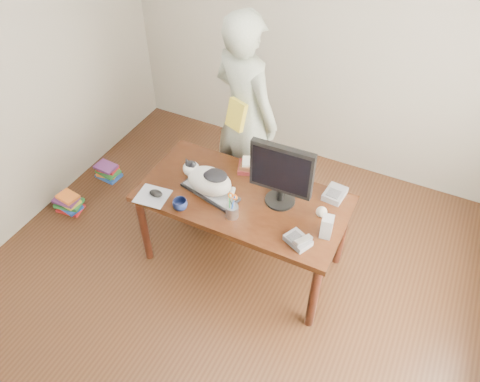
% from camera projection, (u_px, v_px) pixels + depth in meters
% --- Properties ---
extents(room, '(4.50, 4.50, 4.50)m').
position_uv_depth(room, '(199.00, 187.00, 2.77)').
color(room, black).
rests_on(room, ground).
extents(desk, '(1.60, 0.80, 0.75)m').
position_uv_depth(desk, '(247.00, 204.00, 3.72)').
color(desk, black).
rests_on(desk, ground).
extents(keyboard, '(0.50, 0.28, 0.03)m').
position_uv_depth(keyboard, '(210.00, 192.00, 3.59)').
color(keyboard, black).
rests_on(keyboard, desk).
extents(cat, '(0.46, 0.29, 0.26)m').
position_uv_depth(cat, '(208.00, 179.00, 3.51)').
color(cat, white).
rests_on(cat, keyboard).
extents(monitor, '(0.47, 0.23, 0.53)m').
position_uv_depth(monitor, '(281.00, 173.00, 3.32)').
color(monitor, black).
rests_on(monitor, desk).
extents(pen_cup, '(0.10, 0.10, 0.24)m').
position_uv_depth(pen_cup, '(232.00, 210.00, 3.37)').
color(pen_cup, '#99999E').
rests_on(pen_cup, desk).
extents(mousepad, '(0.26, 0.24, 0.01)m').
position_uv_depth(mousepad, '(153.00, 196.00, 3.57)').
color(mousepad, '#ACB0B8').
rests_on(mousepad, desk).
extents(mouse, '(0.12, 0.08, 0.04)m').
position_uv_depth(mouse, '(156.00, 193.00, 3.56)').
color(mouse, black).
rests_on(mouse, mousepad).
extents(coffee_mug, '(0.15, 0.15, 0.09)m').
position_uv_depth(coffee_mug, '(180.00, 205.00, 3.45)').
color(coffee_mug, '#0D1434').
rests_on(coffee_mug, desk).
extents(phone, '(0.21, 0.19, 0.08)m').
position_uv_depth(phone, '(298.00, 240.00, 3.22)').
color(phone, slate).
rests_on(phone, desk).
extents(speaker, '(0.09, 0.10, 0.17)m').
position_uv_depth(speaker, '(327.00, 227.00, 3.23)').
color(speaker, '#A1A1A4').
rests_on(speaker, desk).
extents(baseball, '(0.08, 0.08, 0.08)m').
position_uv_depth(baseball, '(322.00, 212.00, 3.39)').
color(baseball, beige).
rests_on(baseball, desk).
extents(book_stack, '(0.29, 0.25, 0.09)m').
position_uv_depth(book_stack, '(254.00, 166.00, 3.77)').
color(book_stack, '#501516').
rests_on(book_stack, desk).
extents(calculator, '(0.16, 0.20, 0.06)m').
position_uv_depth(calculator, '(335.00, 194.00, 3.55)').
color(calculator, slate).
rests_on(calculator, desk).
extents(person, '(0.80, 0.66, 1.88)m').
position_uv_depth(person, '(245.00, 116.00, 4.03)').
color(person, silver).
rests_on(person, ground).
extents(held_book, '(0.20, 0.16, 0.25)m').
position_uv_depth(held_book, '(236.00, 115.00, 3.84)').
color(held_book, yellow).
rests_on(held_book, person).
extents(book_pile_a, '(0.27, 0.22, 0.18)m').
position_uv_depth(book_pile_a, '(69.00, 203.00, 4.46)').
color(book_pile_a, red).
rests_on(book_pile_a, ground).
extents(book_pile_b, '(0.26, 0.20, 0.15)m').
position_uv_depth(book_pile_b, '(108.00, 171.00, 4.82)').
color(book_pile_b, '#1C47AA').
rests_on(book_pile_b, ground).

